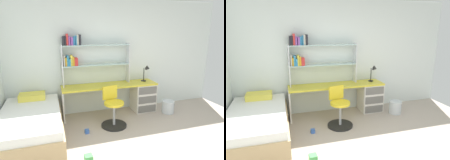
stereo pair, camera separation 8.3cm
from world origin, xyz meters
The scene contains 9 objects.
room_shell centered at (-1.23, 1.25, 1.30)m, with size 5.60×6.23×2.61m.
desk centered at (0.50, 2.34, 0.41)m, with size 2.16×0.51×0.71m.
bookshelf_hutch centered at (-0.61, 2.47, 1.40)m, with size 1.52×0.22×1.13m.
desk_lamp centered at (0.84, 2.36, 0.97)m, with size 0.20×0.17×0.38m.
swivel_chair centered at (-0.19, 1.76, 0.32)m, with size 0.52×0.52×0.81m.
bed_platform centered at (-1.75, 1.68, 0.27)m, with size 1.06×1.85×0.66m.
waste_bin centered at (1.24, 1.99, 0.15)m, with size 0.29×0.29×0.30m, color silver.
toy_block_blue_1 centered at (-0.77, 1.60, 0.04)m, with size 0.08×0.08×0.08m, color #3860B7.
toy_block_green_2 centered at (-0.90, 0.75, 0.06)m, with size 0.11×0.11×0.11m, color #479E51.
Camera 1 is at (-1.34, -1.80, 1.92)m, focal length 31.76 mm.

